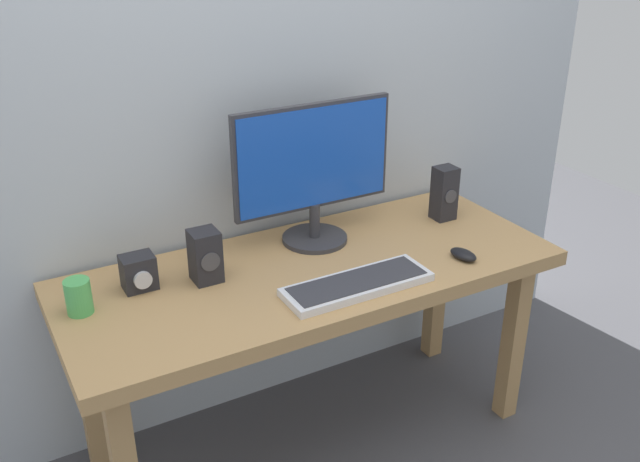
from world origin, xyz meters
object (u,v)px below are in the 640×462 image
(desk, at_px, (312,289))
(keyboard_primary, at_px, (357,284))
(monitor, at_px, (313,168))
(speaker_right, at_px, (444,193))
(speaker_left, at_px, (205,256))
(coffee_mug, at_px, (79,297))
(audio_controller, at_px, (139,272))
(mouse, at_px, (463,254))

(desk, distance_m, keyboard_primary, 0.22)
(desk, xyz_separation_m, monitor, (0.10, 0.17, 0.35))
(speaker_right, bearing_deg, keyboard_primary, -152.28)
(keyboard_primary, bearing_deg, speaker_left, 144.44)
(desk, height_order, speaker_right, speaker_right)
(speaker_right, bearing_deg, monitor, 171.76)
(desk, bearing_deg, keyboard_primary, -74.20)
(desk, bearing_deg, coffee_mug, 173.86)
(monitor, height_order, coffee_mug, monitor)
(audio_controller, bearing_deg, coffee_mug, -163.58)
(monitor, distance_m, keyboard_primary, 0.44)
(audio_controller, xyz_separation_m, coffee_mug, (-0.19, -0.06, -0.00))
(speaker_right, distance_m, coffee_mug, 1.32)
(mouse, distance_m, speaker_left, 0.84)
(desk, xyz_separation_m, mouse, (0.46, -0.19, 0.10))
(desk, distance_m, mouse, 0.51)
(keyboard_primary, xyz_separation_m, audio_controller, (-0.58, 0.32, 0.04))
(mouse, bearing_deg, speaker_left, 152.47)
(monitor, height_order, audio_controller, monitor)
(audio_controller, bearing_deg, speaker_left, -14.56)
(mouse, xyz_separation_m, speaker_right, (0.14, 0.29, 0.08))
(desk, relative_size, speaker_right, 8.05)
(desk, height_order, audio_controller, audio_controller)
(speaker_right, xyz_separation_m, coffee_mug, (-1.32, -0.02, -0.05))
(monitor, xyz_separation_m, keyboard_primary, (-0.05, -0.36, -0.25))
(speaker_left, height_order, audio_controller, speaker_left)
(mouse, bearing_deg, speaker_right, 55.61)
(coffee_mug, bearing_deg, keyboard_primary, -19.23)
(monitor, distance_m, coffee_mug, 0.85)
(monitor, bearing_deg, keyboard_primary, -97.34)
(mouse, relative_size, speaker_left, 0.61)
(desk, relative_size, mouse, 15.79)
(speaker_right, relative_size, audio_controller, 1.85)
(desk, height_order, keyboard_primary, keyboard_primary)
(monitor, bearing_deg, coffee_mug, -173.29)
(speaker_right, xyz_separation_m, speaker_left, (-0.93, -0.02, -0.02))
(keyboard_primary, bearing_deg, audio_controller, 150.74)
(desk, relative_size, monitor, 2.82)
(monitor, xyz_separation_m, audio_controller, (-0.62, -0.04, -0.21))
(monitor, xyz_separation_m, mouse, (0.36, -0.37, -0.25))
(monitor, relative_size, speaker_left, 3.42)
(speaker_left, xyz_separation_m, coffee_mug, (-0.39, -0.01, -0.03))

